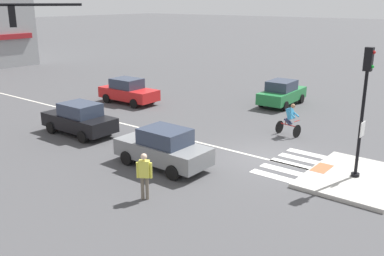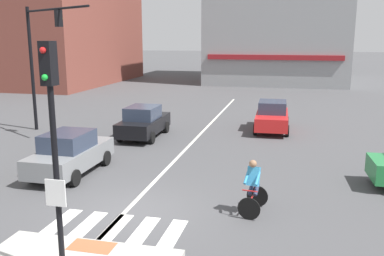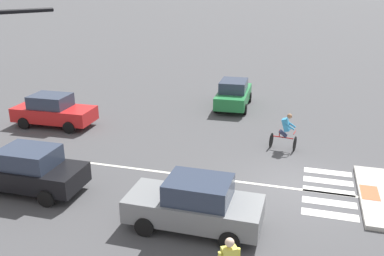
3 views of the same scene
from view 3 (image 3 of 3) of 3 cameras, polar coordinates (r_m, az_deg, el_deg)
name	(u,v)px [view 3 (image 3 of 3)]	position (r m, az deg, el deg)	size (l,w,h in m)	color
ground_plane	(298,188)	(15.85, 14.25, -7.89)	(300.00, 300.00, 0.00)	#474749
tactile_pad_front	(370,193)	(15.97, 23.13, -8.13)	(1.10, 0.60, 0.01)	#DB5B38
crosswalk_stripe_a	(330,215)	(14.45, 18.34, -11.19)	(0.44, 1.80, 0.01)	silver
crosswalk_stripe_b	(329,202)	(15.16, 18.26, -9.64)	(0.44, 1.80, 0.01)	silver
crosswalk_stripe_c	(329,191)	(15.88, 18.19, -8.23)	(0.44, 1.80, 0.01)	silver
crosswalk_stripe_d	(328,181)	(16.61, 18.12, -6.94)	(0.44, 1.80, 0.01)	silver
crosswalk_stripe_e	(328,172)	(17.35, 18.06, -5.76)	(0.44, 1.80, 0.01)	silver
lane_centre_line	(56,158)	(18.63, -18.16, -3.98)	(0.14, 28.00, 0.01)	silver
car_grey_westbound_near	(195,204)	(12.72, 0.42, -10.36)	(1.86, 4.11, 1.64)	slate
car_green_cross_right	(234,94)	(24.63, 5.71, 4.67)	(4.17, 1.98, 1.64)	#237A3D
car_red_eastbound_far	(54,111)	(22.50, -18.41, 2.27)	(1.92, 4.14, 1.64)	red
car_black_westbound_far	(28,170)	(15.92, -21.54, -5.35)	(1.87, 4.11, 1.64)	black
cyclist	(285,131)	(18.80, 12.64, -0.37)	(0.81, 1.17, 1.68)	black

